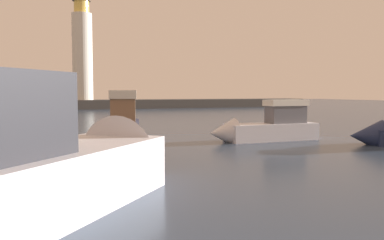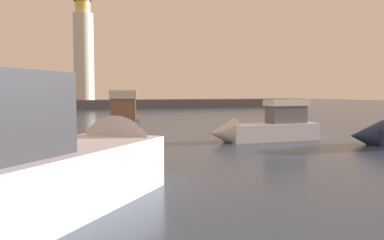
% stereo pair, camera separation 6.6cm
% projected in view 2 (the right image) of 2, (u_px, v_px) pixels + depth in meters
% --- Properties ---
extents(ground_plane, '(220.00, 220.00, 0.00)m').
position_uv_depth(ground_plane, '(97.00, 124.00, 34.77)').
color(ground_plane, '#2D3D51').
extents(breakwater, '(88.18, 6.19, 1.54)m').
position_uv_depth(breakwater, '(73.00, 105.00, 66.61)').
color(breakwater, '#423F3D').
rests_on(breakwater, ground_plane).
extents(lighthouse, '(3.33, 3.33, 17.62)m').
position_uv_depth(lighthouse, '(84.00, 50.00, 66.61)').
color(lighthouse, silver).
rests_on(lighthouse, breakwater).
extents(motorboat_0, '(6.65, 1.71, 2.62)m').
position_uv_depth(motorboat_0, '(264.00, 128.00, 22.83)').
color(motorboat_0, silver).
rests_on(motorboat_0, ground_plane).
extents(motorboat_1, '(3.02, 6.50, 3.13)m').
position_uv_depth(motorboat_1, '(125.00, 124.00, 23.51)').
color(motorboat_1, '#1E284C').
rests_on(motorboat_1, ground_plane).
extents(motorboat_2, '(8.00, 8.61, 3.68)m').
position_uv_depth(motorboat_2, '(73.00, 163.00, 10.00)').
color(motorboat_2, silver).
rests_on(motorboat_2, ground_plane).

